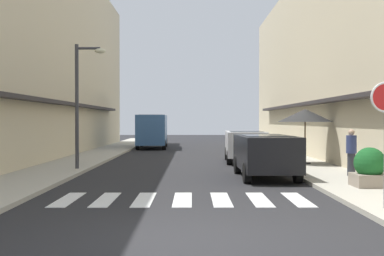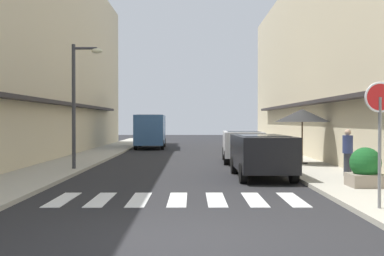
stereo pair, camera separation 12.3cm
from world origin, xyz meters
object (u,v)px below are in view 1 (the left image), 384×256
object	(u,v)px
parked_car_near	(265,151)
parked_car_mid	(245,143)
street_lamp	(81,92)
planter_corner	(369,168)
delivery_van	(152,128)
cafe_umbrella	(304,116)
pedestrian_walking_near	(351,152)

from	to	relation	value
parked_car_near	parked_car_mid	distance (m)	6.16
parked_car_mid	street_lamp	world-z (taller)	street_lamp
parked_car_near	planter_corner	xyz separation A→B (m)	(2.46, -2.93, -0.29)
parked_car_mid	street_lamp	size ratio (longest dim) A/B	0.86
delivery_van	planter_corner	xyz separation A→B (m)	(7.77, -20.49, -0.77)
parked_car_near	cafe_umbrella	distance (m)	4.94
street_lamp	pedestrian_walking_near	bearing A→B (deg)	-14.27
parked_car_near	street_lamp	xyz separation A→B (m)	(-6.71, 2.12, 2.15)
street_lamp	planter_corner	world-z (taller)	street_lamp
parked_car_mid	pedestrian_walking_near	xyz separation A→B (m)	(2.82, -6.47, 0.01)
parked_car_mid	delivery_van	world-z (taller)	delivery_van
cafe_umbrella	pedestrian_walking_near	xyz separation A→B (m)	(0.49, -4.48, -1.24)
parked_car_near	cafe_umbrella	bearing A→B (deg)	60.73
parked_car_near	parked_car_mid	world-z (taller)	same
planter_corner	parked_car_mid	bearing A→B (deg)	105.17
delivery_van	street_lamp	world-z (taller)	street_lamp
parked_car_near	delivery_van	size ratio (longest dim) A/B	0.77
street_lamp	cafe_umbrella	size ratio (longest dim) A/B	2.04
delivery_van	pedestrian_walking_near	bearing A→B (deg)	-65.55
street_lamp	delivery_van	bearing A→B (deg)	84.81
street_lamp	planter_corner	xyz separation A→B (m)	(9.17, -5.04, -2.44)
delivery_van	planter_corner	size ratio (longest dim) A/B	4.96
pedestrian_walking_near	parked_car_near	bearing A→B (deg)	120.38
parked_car_near	cafe_umbrella	xyz separation A→B (m)	(2.33, 4.17, 1.25)
pedestrian_walking_near	delivery_van	bearing A→B (deg)	61.09
parked_car_mid	planter_corner	world-z (taller)	parked_car_mid
street_lamp	planter_corner	bearing A→B (deg)	-28.80
pedestrian_walking_near	cafe_umbrella	bearing A→B (deg)	42.84
parked_car_near	parked_car_mid	bearing A→B (deg)	90.00
parked_car_near	pedestrian_walking_near	world-z (taller)	pedestrian_walking_near
delivery_van	street_lamp	bearing A→B (deg)	-95.19
delivery_van	pedestrian_walking_near	xyz separation A→B (m)	(8.13, -17.87, -0.48)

